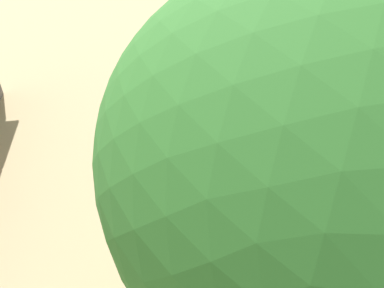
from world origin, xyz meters
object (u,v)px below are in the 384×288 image
(person_handler, at_px, (170,102))
(picnic_table_near, at_px, (299,58))
(shade_tree_secondary, at_px, (337,153))
(wooden_bench, at_px, (287,89))
(feed_bucket, at_px, (117,127))
(elephant, at_px, (201,131))

(person_handler, xyz_separation_m, picnic_table_near, (3.23, -5.77, -0.36))
(shade_tree_secondary, bearing_deg, picnic_table_near, -23.32)
(shade_tree_secondary, xyz_separation_m, wooden_bench, (9.10, -3.55, -4.63))
(shade_tree_secondary, xyz_separation_m, feed_bucket, (8.10, 2.70, -4.94))
(elephant, xyz_separation_m, person_handler, (1.90, 0.67, -0.10))
(elephant, xyz_separation_m, feed_bucket, (1.90, 2.48, -0.88))
(feed_bucket, bearing_deg, elephant, -127.48)
(person_handler, bearing_deg, picnic_table_near, 96.66)
(wooden_bench, xyz_separation_m, picnic_table_near, (2.23, -1.33, 0.12))
(person_handler, distance_m, picnic_table_near, 6.62)
(wooden_bench, distance_m, feed_bucket, 6.34)
(picnic_table_near, bearing_deg, person_handler, -103.51)
(elephant, distance_m, picnic_table_near, 7.25)
(elephant, distance_m, shade_tree_secondary, 7.41)
(elephant, height_order, wooden_bench, elephant)
(elephant, height_order, picnic_table_near, elephant)
(wooden_bench, height_order, picnic_table_near, wooden_bench)
(elephant, relative_size, person_handler, 1.46)
(person_handler, bearing_deg, elephant, -3.08)
(elephant, relative_size, feed_bucket, 6.56)
(elephant, distance_m, wooden_bench, 4.79)
(elephant, bearing_deg, picnic_table_near, 138.88)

